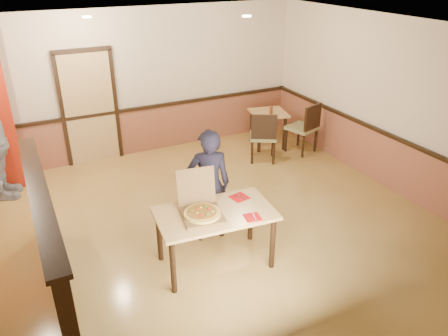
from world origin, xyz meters
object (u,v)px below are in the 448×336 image
object	(u,v)px
pizza_box	(201,210)
condiment	(271,110)
main_table	(215,220)
diner	(209,185)
diner_chair	(206,202)
side_chair_left	(263,135)
side_chair_right	(305,126)
side_table	(268,120)

from	to	relation	value
pizza_box	condiment	world-z (taller)	pizza_box
main_table	diner	world-z (taller)	diner
diner_chair	side_chair_left	xyz separation A→B (m)	(1.95, 1.65, 0.08)
side_chair_right	pizza_box	xyz separation A→B (m)	(-3.31, -2.38, 0.28)
side_table	side_chair_left	bearing A→B (deg)	-128.39
side_chair_right	side_table	size ratio (longest dim) A/B	1.24
main_table	side_chair_left	size ratio (longest dim) A/B	1.52
side_chair_right	pizza_box	world-z (taller)	pizza_box
diner_chair	pizza_box	world-z (taller)	pizza_box
main_table	condiment	size ratio (longest dim) A/B	9.30
main_table	side_chair_right	distance (m)	3.95
diner_chair	diner	size ratio (longest dim) A/B	0.52
condiment	main_table	bearing A→B (deg)	-132.27
side_table	pizza_box	bearing A→B (deg)	-133.31
diner_chair	diner	bearing A→B (deg)	-88.63
diner	pizza_box	xyz separation A→B (m)	(-0.39, -0.61, 0.04)
main_table	pizza_box	size ratio (longest dim) A/B	2.38
pizza_box	side_table	bearing A→B (deg)	56.09
diner_chair	side_chair_right	distance (m)	3.34
side_table	diner	world-z (taller)	diner
side_chair_left	side_chair_right	world-z (taller)	side_chair_right
side_chair_left	condiment	xyz separation A→B (m)	(0.47, 0.49, 0.28)
side_chair_left	diner_chair	bearing A→B (deg)	69.98
side_chair_left	side_table	xyz separation A→B (m)	(0.49, 0.61, 0.02)
side_chair_left	condiment	size ratio (longest dim) A/B	6.12
side_chair_right	diner	size ratio (longest dim) A/B	0.64
pizza_box	side_chair_left	bearing A→B (deg)	54.94
pizza_box	condiment	bearing A→B (deg)	55.11
diner_chair	diner	world-z (taller)	diner
diner	pizza_box	bearing A→B (deg)	75.29
main_table	side_table	bearing A→B (deg)	54.16
condiment	side_chair_left	bearing A→B (deg)	-133.48
side_table	pizza_box	distance (m)	4.14
side_chair_right	condiment	bearing A→B (deg)	-63.39
side_chair_right	diner	world-z (taller)	diner
main_table	diner_chair	bearing A→B (deg)	78.98
diner	side_chair_right	bearing A→B (deg)	-130.86
side_chair_left	diner	distance (m)	2.67
side_table	pizza_box	xyz separation A→B (m)	(-2.84, -3.01, 0.27)
side_chair_right	diner	xyz separation A→B (m)	(-2.92, -1.78, 0.24)
side_chair_right	main_table	bearing A→B (deg)	19.39
side_chair_right	side_table	bearing A→B (deg)	-70.84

